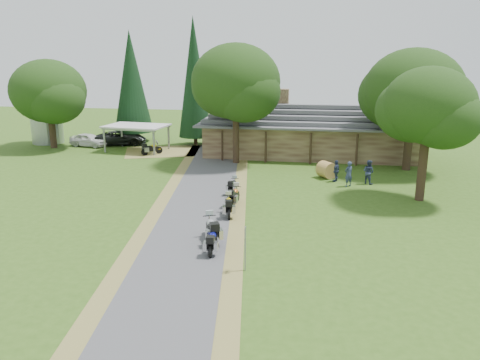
% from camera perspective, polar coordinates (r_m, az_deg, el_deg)
% --- Properties ---
extents(ground, '(120.00, 120.00, 0.00)m').
position_cam_1_polar(ground, '(24.52, -6.73, -7.57)').
color(ground, '#335317').
rests_on(ground, ground).
extents(driveway, '(51.95, 51.95, 0.00)m').
position_cam_1_polar(driveway, '(28.24, -5.47, -4.46)').
color(driveway, '#47474A').
rests_on(driveway, ground).
extents(lodge, '(21.40, 9.40, 4.90)m').
position_cam_1_polar(lodge, '(46.25, 8.76, 6.14)').
color(lodge, brown).
rests_on(lodge, ground).
extents(silo, '(3.61, 3.61, 6.76)m').
position_cam_1_polar(silo, '(55.80, -22.63, 7.62)').
color(silo, gray).
rests_on(silo, ground).
extents(carport, '(6.43, 4.67, 2.60)m').
position_cam_1_polar(carport, '(48.67, -12.44, 5.03)').
color(carport, silver).
rests_on(carport, ground).
extents(car_white_sedan, '(3.30, 5.70, 1.78)m').
position_cam_1_polar(car_white_sedan, '(52.38, -17.97, 4.87)').
color(car_white_sedan, silver).
rests_on(car_white_sedan, ground).
extents(car_dark_suv, '(4.06, 6.39, 2.27)m').
position_cam_1_polar(car_dark_suv, '(52.32, -14.36, 5.39)').
color(car_dark_suv, black).
rests_on(car_dark_suv, ground).
extents(motorcycle_row_a, '(0.74, 1.83, 1.22)m').
position_cam_1_polar(motorcycle_row_a, '(23.08, -3.39, -7.31)').
color(motorcycle_row_a, navy).
rests_on(motorcycle_row_a, ground).
extents(motorcycle_row_b, '(1.48, 2.24, 1.46)m').
position_cam_1_polar(motorcycle_row_b, '(24.31, -3.48, -5.83)').
color(motorcycle_row_b, '#9A9CA0').
rests_on(motorcycle_row_b, ground).
extents(motorcycle_row_c, '(1.03, 2.06, 1.35)m').
position_cam_1_polar(motorcycle_row_c, '(28.15, -1.39, -3.02)').
color(motorcycle_row_c, yellow).
rests_on(motorcycle_row_c, ground).
extents(motorcycle_row_d, '(0.80, 2.00, 1.33)m').
position_cam_1_polar(motorcycle_row_d, '(30.12, -0.71, -1.83)').
color(motorcycle_row_d, orange).
rests_on(motorcycle_row_d, ground).
extents(motorcycle_row_e, '(0.66, 1.75, 1.18)m').
position_cam_1_polar(motorcycle_row_e, '(32.65, -0.85, -0.64)').
color(motorcycle_row_e, black).
rests_on(motorcycle_row_e, ground).
extents(motorcycle_carport_a, '(1.84, 1.80, 1.33)m').
position_cam_1_polar(motorcycle_carport_a, '(46.51, -10.71, 3.87)').
color(motorcycle_carport_a, '#CABC0A').
rests_on(motorcycle_carport_a, ground).
extents(person_a, '(0.77, 0.75, 2.22)m').
position_cam_1_polar(person_a, '(35.19, 13.12, 0.98)').
color(person_a, navy).
rests_on(person_a, ground).
extents(person_b, '(0.75, 0.72, 2.14)m').
position_cam_1_polar(person_b, '(36.33, 15.41, 1.20)').
color(person_b, navy).
rests_on(person_b, ground).
extents(person_c, '(0.59, 0.67, 1.97)m').
position_cam_1_polar(person_c, '(36.43, 11.66, 1.33)').
color(person_c, navy).
rests_on(person_c, ground).
extents(hay_bale, '(1.75, 1.73, 1.30)m').
position_cam_1_polar(hay_bale, '(37.45, 10.52, 1.22)').
color(hay_bale, olive).
rests_on(hay_bale, ground).
extents(sign_post, '(0.38, 0.06, 2.09)m').
position_cam_1_polar(sign_post, '(20.93, 0.65, -8.40)').
color(sign_post, gray).
rests_on(sign_post, ground).
extents(oak_lodge_left, '(7.71, 7.71, 11.61)m').
position_cam_1_polar(oak_lodge_left, '(41.31, -0.51, 9.98)').
color(oak_lodge_left, black).
rests_on(oak_lodge_left, ground).
extents(oak_lodge_right, '(8.03, 8.03, 10.66)m').
position_cam_1_polar(oak_lodge_right, '(41.23, 20.21, 8.41)').
color(oak_lodge_right, black).
rests_on(oak_lodge_right, ground).
extents(oak_driveway, '(5.80, 5.80, 10.15)m').
position_cam_1_polar(oak_driveway, '(32.50, 21.82, 6.31)').
color(oak_driveway, black).
rests_on(oak_driveway, ground).
extents(oak_silo, '(7.56, 7.56, 9.47)m').
position_cam_1_polar(oak_silo, '(52.40, -22.20, 8.75)').
color(oak_silo, black).
rests_on(oak_silo, ground).
extents(cedar_near, '(3.53, 3.53, 13.39)m').
position_cam_1_polar(cedar_near, '(50.42, -5.60, 11.81)').
color(cedar_near, black).
rests_on(cedar_near, ground).
extents(cedar_far, '(4.27, 4.27, 12.09)m').
position_cam_1_polar(cedar_far, '(53.75, -13.05, 10.99)').
color(cedar_far, black).
rests_on(cedar_far, ground).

